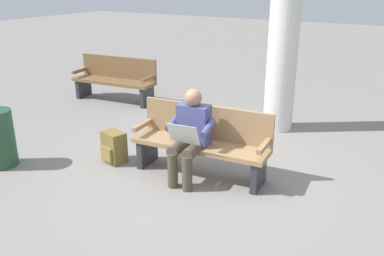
{
  "coord_description": "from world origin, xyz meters",
  "views": [
    {
      "loc": [
        -2.42,
        4.29,
        2.47
      ],
      "look_at": [
        0.03,
        0.15,
        0.7
      ],
      "focal_mm": 38.64,
      "sensor_mm": 36.0,
      "label": 1
    }
  ],
  "objects": [
    {
      "name": "person_seated",
      "position": [
        0.05,
        0.17,
        0.63
      ],
      "size": [
        0.59,
        0.6,
        1.18
      ],
      "rotation": [
        0.0,
        0.0,
        0.09
      ],
      "color": "#474C84",
      "rests_on": "ground"
    },
    {
      "name": "support_pillar",
      "position": [
        -0.27,
        -2.24,
        1.78
      ],
      "size": [
        0.49,
        0.49,
        3.56
      ],
      "primitive_type": "cylinder",
      "color": "silver",
      "rests_on": "ground"
    },
    {
      "name": "bench_near",
      "position": [
        0.01,
        -0.07,
        0.46
      ],
      "size": [
        1.83,
        0.63,
        0.9
      ],
      "rotation": [
        0.0,
        0.0,
        0.09
      ],
      "color": "#9E7A51",
      "rests_on": "ground"
    },
    {
      "name": "backpack",
      "position": [
        1.23,
        0.26,
        0.22
      ],
      "size": [
        0.37,
        0.33,
        0.45
      ],
      "rotation": [
        0.0,
        0.0,
        6.02
      ],
      "color": "brown",
      "rests_on": "ground"
    },
    {
      "name": "bench_far",
      "position": [
        3.25,
        -2.15,
        0.46
      ],
      "size": [
        1.84,
        0.65,
        0.9
      ],
      "rotation": [
        0.0,
        0.0,
        0.1
      ],
      "color": "brown",
      "rests_on": "ground"
    },
    {
      "name": "ground_plane",
      "position": [
        0.0,
        0.0,
        0.0
      ],
      "size": [
        40.0,
        40.0,
        0.0
      ],
      "primitive_type": "plane",
      "color": "gray"
    }
  ]
}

